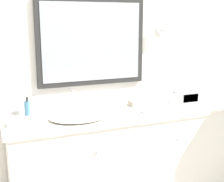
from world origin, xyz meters
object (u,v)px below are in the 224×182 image
appliance_box (186,96)px  picture_frame (174,100)px  soap_bottle (27,108)px  sink_basin (78,116)px

appliance_box → picture_frame: (-0.20, -0.08, 0.00)m
soap_bottle → picture_frame: soap_bottle is taller
sink_basin → soap_bottle: bearing=148.2°
picture_frame → appliance_box: bearing=22.9°
appliance_box → picture_frame: 0.22m
sink_basin → appliance_box: size_ratio=2.07×
appliance_box → sink_basin: bearing=-175.2°
picture_frame → soap_bottle: bearing=170.3°
soap_bottle → picture_frame: 1.34m
soap_bottle → picture_frame: bearing=-9.7°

